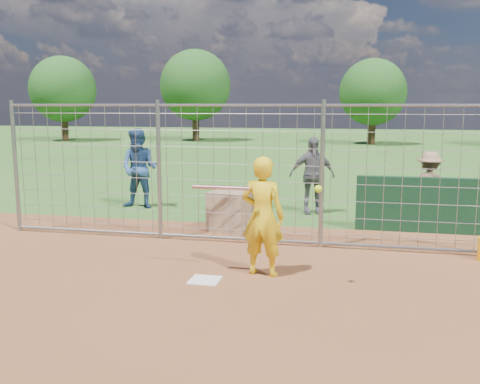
% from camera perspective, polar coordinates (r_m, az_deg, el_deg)
% --- Properties ---
extents(ground, '(100.00, 100.00, 0.00)m').
position_cam_1_polar(ground, '(8.00, -3.36, -9.00)').
color(ground, '#2D591E').
rests_on(ground, ground).
extents(infield_dirt, '(18.00, 18.00, 0.00)m').
position_cam_1_polar(infield_dirt, '(5.39, -12.41, -18.60)').
color(infield_dirt, brown).
rests_on(infield_dirt, ground).
extents(home_plate, '(0.43, 0.43, 0.02)m').
position_cam_1_polar(home_plate, '(7.81, -3.76, -9.38)').
color(home_plate, silver).
rests_on(home_plate, ground).
extents(dugout_wall, '(2.60, 0.20, 1.10)m').
position_cam_1_polar(dugout_wall, '(11.16, 18.94, -1.31)').
color(dugout_wall, '#11381E').
rests_on(dugout_wall, ground).
extents(batter, '(0.71, 0.52, 1.78)m').
position_cam_1_polar(batter, '(7.85, 2.43, -2.61)').
color(batter, yellow).
rests_on(batter, ground).
extents(bystander_a, '(0.96, 0.76, 1.95)m').
position_cam_1_polar(bystander_a, '(13.23, -10.68, 2.48)').
color(bystander_a, navy).
rests_on(bystander_a, ground).
extents(bystander_b, '(1.13, 0.69, 1.79)m').
position_cam_1_polar(bystander_b, '(12.47, 7.69, 1.79)').
color(bystander_b, '#5E5D63').
rests_on(bystander_b, ground).
extents(bystander_c, '(1.05, 0.70, 1.51)m').
position_cam_1_polar(bystander_c, '(12.29, 19.51, 0.57)').
color(bystander_c, '#996E53').
rests_on(bystander_c, ground).
extents(equipment_bin, '(0.92, 0.76, 0.80)m').
position_cam_1_polar(equipment_bin, '(10.65, -1.06, -2.13)').
color(equipment_bin, tan).
rests_on(equipment_bin, ground).
extents(equipment_in_play, '(1.90, 0.38, 0.16)m').
position_cam_1_polar(equipment_in_play, '(7.55, 0.31, 0.44)').
color(equipment_in_play, silver).
rests_on(equipment_in_play, ground).
extents(backstop_fence, '(9.08, 0.08, 2.60)m').
position_cam_1_polar(backstop_fence, '(9.62, -0.23, 1.83)').
color(backstop_fence, gray).
rests_on(backstop_fence, ground).
extents(tree_line, '(44.66, 6.72, 6.48)m').
position_cam_1_polar(tree_line, '(35.47, 14.22, 10.97)').
color(tree_line, '#3F2B19').
rests_on(tree_line, ground).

